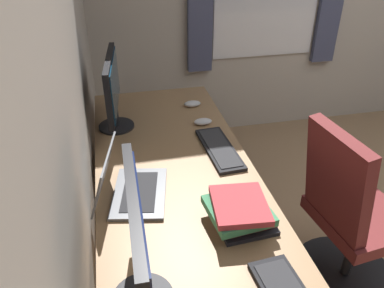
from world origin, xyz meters
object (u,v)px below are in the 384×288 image
object	(u,v)px
mouse_spare	(192,104)
book_stack_near	(240,212)
monitor_secondary	(113,88)
keyboard_main	(219,149)
office_chair	(349,222)
mouse_main	(203,122)
laptop_leftmost	(126,185)
monitor_primary	(138,245)
drawer_pedestal	(165,201)

from	to	relation	value
mouse_spare	book_stack_near	bearing A→B (deg)	177.64
monitor_secondary	mouse_spare	distance (m)	0.55
keyboard_main	office_chair	bearing A→B (deg)	-122.62
mouse_main	office_chair	xyz separation A→B (m)	(-0.66, -0.59, -0.29)
laptop_leftmost	book_stack_near	bearing A→B (deg)	-122.83
book_stack_near	office_chair	size ratio (longest dim) A/B	0.27
monitor_secondary	laptop_leftmost	world-z (taller)	monitor_secondary
keyboard_main	mouse_spare	world-z (taller)	mouse_spare
mouse_main	book_stack_near	size ratio (longest dim) A/B	0.39
book_stack_near	monitor_secondary	bearing A→B (deg)	25.81
monitor_secondary	laptop_leftmost	size ratio (longest dim) A/B	1.30
book_stack_near	monitor_primary	bearing A→B (deg)	123.67
mouse_spare	book_stack_near	distance (m)	1.07
mouse_main	keyboard_main	bearing A→B (deg)	-176.88
monitor_primary	mouse_spare	bearing A→B (deg)	-18.72
mouse_main	mouse_spare	bearing A→B (deg)	1.81
monitor_secondary	keyboard_main	bearing A→B (deg)	-126.18
monitor_secondary	laptop_leftmost	distance (m)	0.65
monitor_primary	office_chair	world-z (taller)	monitor_primary
laptop_leftmost	book_stack_near	distance (m)	0.51
mouse_main	book_stack_near	xyz separation A→B (m)	(-0.82, 0.05, 0.04)
drawer_pedestal	laptop_leftmost	xyz separation A→B (m)	(-0.37, 0.21, 0.43)
drawer_pedestal	monitor_secondary	world-z (taller)	monitor_secondary
drawer_pedestal	keyboard_main	xyz separation A→B (m)	(-0.11, -0.28, 0.39)
drawer_pedestal	monitor_primary	distance (m)	1.13
mouse_main	monitor_secondary	bearing A→B (deg)	81.29
drawer_pedestal	book_stack_near	xyz separation A→B (m)	(-0.64, -0.21, 0.44)
monitor_secondary	mouse_spare	size ratio (longest dim) A/B	4.94
mouse_spare	office_chair	bearing A→B (deg)	-146.50
monitor_secondary	laptop_leftmost	xyz separation A→B (m)	(-0.62, -0.01, -0.19)
mouse_spare	drawer_pedestal	bearing A→B (deg)	149.07
monitor_secondary	keyboard_main	size ratio (longest dim) A/B	1.20
monitor_secondary	mouse_spare	world-z (taller)	monitor_secondary
drawer_pedestal	monitor_secondary	bearing A→B (deg)	41.36
keyboard_main	drawer_pedestal	bearing A→B (deg)	67.89
mouse_spare	office_chair	distance (m)	1.13
monitor_secondary	book_stack_near	bearing A→B (deg)	-154.19
book_stack_near	office_chair	world-z (taller)	office_chair
drawer_pedestal	mouse_main	xyz separation A→B (m)	(0.18, -0.26, 0.40)
laptop_leftmost	mouse_spare	world-z (taller)	laptop_leftmost
laptop_leftmost	office_chair	size ratio (longest dim) A/B	0.41
drawer_pedestal	mouse_spare	size ratio (longest dim) A/B	6.68
monitor_primary	mouse_main	distance (m)	1.21
monitor_primary	keyboard_main	bearing A→B (deg)	-30.75
laptop_leftmost	keyboard_main	distance (m)	0.56
drawer_pedestal	book_stack_near	bearing A→B (deg)	-161.88
monitor_secondary	mouse_main	bearing A→B (deg)	-98.71
drawer_pedestal	mouse_spare	distance (m)	0.64
drawer_pedestal	mouse_main	distance (m)	0.51
keyboard_main	mouse_main	xyz separation A→B (m)	(0.29, 0.02, 0.01)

